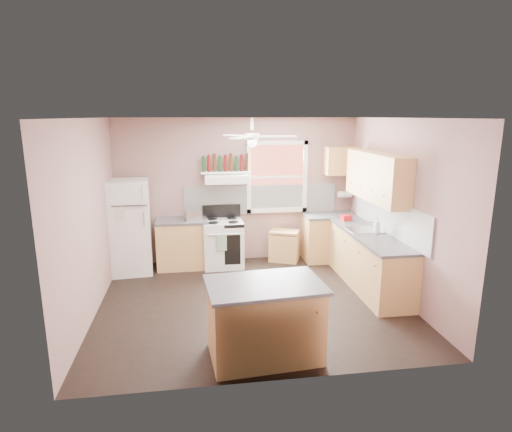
{
  "coord_description": "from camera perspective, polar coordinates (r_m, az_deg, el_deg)",
  "views": [
    {
      "loc": [
        -0.83,
        -5.93,
        2.73
      ],
      "look_at": [
        0.1,
        0.3,
        1.25
      ],
      "focal_mm": 30.0,
      "sensor_mm": 36.0,
      "label": 1
    }
  ],
  "objects": [
    {
      "name": "wall_left",
      "position": [
        6.26,
        -21.62,
        -0.46
      ],
      "size": [
        0.05,
        4.0,
        2.7
      ],
      "primitive_type": "cube",
      "color": "#8B6660",
      "rests_on": "ground"
    },
    {
      "name": "counter_right",
      "position": [
        7.06,
        14.95,
        -2.42
      ],
      "size": [
        0.62,
        2.22,
        0.04
      ],
      "primitive_type": "cube",
      "color": "#424244",
      "rests_on": "base_cabinet_right"
    },
    {
      "name": "sink",
      "position": [
        7.24,
        14.34,
        -1.89
      ],
      "size": [
        0.55,
        0.45,
        0.03
      ],
      "primitive_type": "cube",
      "color": "silver",
      "rests_on": "counter_right"
    },
    {
      "name": "ceiling_fan_hub",
      "position": [
        5.99,
        -0.53,
        10.55
      ],
      "size": [
        0.2,
        0.2,
        0.08
      ],
      "primitive_type": "cylinder",
      "color": "white",
      "rests_on": "ceiling"
    },
    {
      "name": "refrigerator",
      "position": [
        7.81,
        -16.47,
        -1.41
      ],
      "size": [
        0.76,
        0.74,
        1.66
      ],
      "primitive_type": "cube",
      "rotation": [
        0.0,
        0.0,
        0.08
      ],
      "color": "white",
      "rests_on": "floor"
    },
    {
      "name": "counter_left",
      "position": [
        7.85,
        -9.92,
        -0.6
      ],
      "size": [
        0.92,
        0.62,
        0.04
      ],
      "primitive_type": "cube",
      "color": "#424244",
      "rests_on": "base_cabinet_left"
    },
    {
      "name": "toaster",
      "position": [
        7.74,
        -8.4,
        0.1
      ],
      "size": [
        0.32,
        0.24,
        0.18
      ],
      "primitive_type": "cube",
      "rotation": [
        0.0,
        0.0,
        0.31
      ],
      "color": "silver",
      "rests_on": "counter_left"
    },
    {
      "name": "upper_cabinet_corner",
      "position": [
        8.28,
        11.26,
        7.23
      ],
      "size": [
        0.6,
        0.33,
        0.52
      ],
      "primitive_type": "cube",
      "color": "tan",
      "rests_on": "wall_back"
    },
    {
      "name": "backsplash_back",
      "position": [
        8.17,
        0.69,
        2.25
      ],
      "size": [
        2.9,
        0.03,
        0.55
      ],
      "primitive_type": "cube",
      "color": "white",
      "rests_on": "wall_back"
    },
    {
      "name": "wine_bottles",
      "position": [
        7.87,
        -4.06,
        7.0
      ],
      "size": [
        0.86,
        0.06,
        0.31
      ],
      "color": "#143819",
      "rests_on": "bottle_shelf"
    },
    {
      "name": "cart",
      "position": [
        8.24,
        3.78,
        -4.18
      ],
      "size": [
        0.64,
        0.54,
        0.54
      ],
      "primitive_type": "cube",
      "rotation": [
        0.0,
        0.0,
        -0.4
      ],
      "color": "tan",
      "rests_on": "floor"
    },
    {
      "name": "window_view",
      "position": [
        8.14,
        2.79,
        5.24
      ],
      "size": [
        1.0,
        0.02,
        1.2
      ],
      "primitive_type": "cube",
      "color": "brown",
      "rests_on": "wall_back"
    },
    {
      "name": "wall_right",
      "position": [
        6.83,
        18.75,
        0.86
      ],
      "size": [
        0.05,
        4.0,
        2.7
      ],
      "primitive_type": "cube",
      "color": "#8B6660",
      "rests_on": "ground"
    },
    {
      "name": "island",
      "position": [
        5.05,
        1.15,
        -13.9
      ],
      "size": [
        1.29,
        0.87,
        0.86
      ],
      "primitive_type": "cube",
      "rotation": [
        0.0,
        0.0,
        0.08
      ],
      "color": "tan",
      "rests_on": "floor"
    },
    {
      "name": "counter_corner",
      "position": [
        8.26,
        9.94,
        0.09
      ],
      "size": [
        1.02,
        0.62,
        0.04
      ],
      "primitive_type": "cube",
      "color": "#424244",
      "rests_on": "base_cabinet_corner"
    },
    {
      "name": "paper_towel",
      "position": [
        8.44,
        11.77,
        2.85
      ],
      "size": [
        0.26,
        0.12,
        0.12
      ],
      "primitive_type": "cylinder",
      "rotation": [
        0.0,
        1.57,
        0.0
      ],
      "color": "white",
      "rests_on": "wall_back"
    },
    {
      "name": "base_cabinet_right",
      "position": [
        7.2,
        14.81,
        -5.87
      ],
      "size": [
        0.6,
        2.2,
        0.86
      ],
      "primitive_type": "cube",
      "color": "tan",
      "rests_on": "floor"
    },
    {
      "name": "range_hood",
      "position": [
        7.78,
        -3.99,
        4.99
      ],
      "size": [
        0.78,
        0.5,
        0.14
      ],
      "primitive_type": "cube",
      "color": "white",
      "rests_on": "wall_back"
    },
    {
      "name": "base_cabinet_left",
      "position": [
        7.97,
        -9.8,
        -3.74
      ],
      "size": [
        0.9,
        0.6,
        0.86
      ],
      "primitive_type": "cube",
      "color": "tan",
      "rests_on": "floor"
    },
    {
      "name": "stove",
      "position": [
        7.93,
        -4.4,
        -3.68
      ],
      "size": [
        0.72,
        0.64,
        0.86
      ],
      "primitive_type": "cube",
      "rotation": [
        0.0,
        0.0,
        0.01
      ],
      "color": "white",
      "rests_on": "floor"
    },
    {
      "name": "backsplash_right",
      "position": [
        7.11,
        17.27,
        -0.01
      ],
      "size": [
        0.03,
        2.6,
        0.55
      ],
      "primitive_type": "cube",
      "color": "white",
      "rests_on": "wall_right"
    },
    {
      "name": "island_top",
      "position": [
        4.86,
        1.17,
        -9.17
      ],
      "size": [
        1.37,
        0.95,
        0.04
      ],
      "primitive_type": "cube",
      "rotation": [
        0.0,
        0.0,
        0.08
      ],
      "color": "#424244",
      "rests_on": "island"
    },
    {
      "name": "wall_back",
      "position": [
        8.11,
        -2.5,
        3.42
      ],
      "size": [
        4.5,
        0.05,
        2.7
      ],
      "primitive_type": "cube",
      "color": "#8B6660",
      "rests_on": "ground"
    },
    {
      "name": "soap_bottle",
      "position": [
        7.03,
        15.85,
        -1.27
      ],
      "size": [
        0.12,
        0.12,
        0.26
      ],
      "primitive_type": "imported",
      "rotation": [
        0.0,
        0.0,
        4.51
      ],
      "color": "silver",
      "rests_on": "counter_right"
    },
    {
      "name": "window_frame",
      "position": [
        8.12,
        2.83,
        5.21
      ],
      "size": [
        1.16,
        0.07,
        1.36
      ],
      "primitive_type": "cube",
      "color": "white",
      "rests_on": "wall_back"
    },
    {
      "name": "bottle_shelf",
      "position": [
        7.89,
        -4.07,
        5.84
      ],
      "size": [
        0.9,
        0.26,
        0.03
      ],
      "primitive_type": "cube",
      "color": "white",
      "rests_on": "range_hood"
    },
    {
      "name": "faucet",
      "position": [
        7.28,
        15.53,
        -1.26
      ],
      "size": [
        0.03,
        0.03,
        0.14
      ],
      "primitive_type": "cylinder",
      "color": "silver",
      "rests_on": "sink"
    },
    {
      "name": "red_caddy",
      "position": [
        7.83,
        11.94,
        -0.21
      ],
      "size": [
        0.21,
        0.16,
        0.1
      ],
      "primitive_type": "cube",
      "rotation": [
        0.0,
        0.0,
        0.28
      ],
      "color": "red",
      "rests_on": "counter_right"
    },
    {
      "name": "floor",
      "position": [
        6.58,
        -0.49,
        -11.29
      ],
      "size": [
        4.5,
        4.5,
        0.0
      ],
      "primitive_type": "plane",
      "color": "black",
      "rests_on": "ground"
    },
    {
      "name": "base_cabinet_corner",
      "position": [
        8.37,
        9.82,
        -2.91
      ],
      "size": [
        1.0,
        0.6,
        0.86
      ],
      "primitive_type": "cube",
      "color": "tan",
      "rests_on": "floor"
    },
    {
      "name": "ceiling",
      "position": [
        5.99,
        -0.54,
        12.94
      ],
      "size": [
        4.5,
        4.5,
        0.0
      ],
      "primitive_type": "plane",
      "color": "white",
      "rests_on": "ground"
    },
    {
      "name": "upper_cabinet_right",
      "position": [
        7.12,
        15.79,
        5.06
      ],
      "size": [
        0.33,
        1.8,
        0.76
      ],
      "primitive_type": "cube",
      "color": "tan",
      "rests_on": "wall_right"
    }
  ]
}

